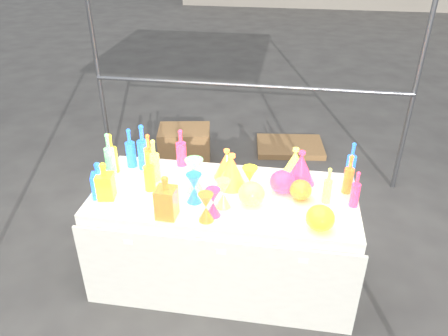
# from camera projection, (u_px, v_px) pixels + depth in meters

# --- Properties ---
(ground) EXTENTS (80.00, 80.00, 0.00)m
(ground) POSITION_uv_depth(u_px,v_px,m) (224.00, 274.00, 3.36)
(ground) COLOR #615E5A
(ground) RESTS_ON ground
(display_table) EXTENTS (1.84, 0.83, 0.75)m
(display_table) POSITION_uv_depth(u_px,v_px,m) (224.00, 237.00, 3.17)
(display_table) COLOR white
(display_table) RESTS_ON ground
(cardboard_box_closed) EXTENTS (0.61, 0.49, 0.40)m
(cardboard_box_closed) POSITION_uv_depth(u_px,v_px,m) (185.00, 145.00, 4.79)
(cardboard_box_closed) COLOR #A87A4C
(cardboard_box_closed) RESTS_ON ground
(cardboard_box_flat) EXTENTS (0.82, 0.63, 0.07)m
(cardboard_box_flat) POSITION_uv_depth(u_px,v_px,m) (290.00, 147.00, 5.13)
(cardboard_box_flat) COLOR #A87A4C
(cardboard_box_flat) RESTS_ON ground
(bottle_0) EXTENTS (0.09, 0.09, 0.31)m
(bottle_0) POSITION_uv_depth(u_px,v_px,m) (112.00, 153.00, 3.16)
(bottle_0) COLOR #C44812
(bottle_0) RESTS_ON display_table
(bottle_1) EXTENTS (0.08, 0.08, 0.31)m
(bottle_1) POSITION_uv_depth(u_px,v_px,m) (130.00, 148.00, 3.23)
(bottle_1) COLOR #178140
(bottle_1) RESTS_ON display_table
(bottle_2) EXTENTS (0.08, 0.08, 0.31)m
(bottle_2) POSITION_uv_depth(u_px,v_px,m) (149.00, 154.00, 3.14)
(bottle_2) COLOR #FFA21A
(bottle_2) RESTS_ON display_table
(bottle_3) EXTENTS (0.09, 0.09, 0.29)m
(bottle_3) POSITION_uv_depth(u_px,v_px,m) (181.00, 148.00, 3.25)
(bottle_3) COLOR blue
(bottle_3) RESTS_ON display_table
(bottle_4) EXTENTS (0.10, 0.10, 0.32)m
(bottle_4) POSITION_uv_depth(u_px,v_px,m) (154.00, 160.00, 3.06)
(bottle_4) COLOR #125E72
(bottle_4) RESTS_ON display_table
(bottle_5) EXTENTS (0.08, 0.08, 0.33)m
(bottle_5) POSITION_uv_depth(u_px,v_px,m) (109.00, 154.00, 3.12)
(bottle_5) COLOR #CC28B4
(bottle_5) RESTS_ON display_table
(bottle_6) EXTENTS (0.08, 0.08, 0.29)m
(bottle_6) POSITION_uv_depth(u_px,v_px,m) (149.00, 171.00, 2.95)
(bottle_6) COLOR #C44812
(bottle_6) RESTS_ON display_table
(bottle_7) EXTENTS (0.10, 0.10, 0.36)m
(bottle_7) POSITION_uv_depth(u_px,v_px,m) (143.00, 147.00, 3.19)
(bottle_7) COLOR #178140
(bottle_7) RESTS_ON display_table
(decanter_0) EXTENTS (0.12, 0.12, 0.27)m
(decanter_0) POSITION_uv_depth(u_px,v_px,m) (105.00, 180.00, 2.87)
(decanter_0) COLOR #C44812
(decanter_0) RESTS_ON display_table
(decanter_1) EXTENTS (0.13, 0.13, 0.29)m
(decanter_1) POSITION_uv_depth(u_px,v_px,m) (166.00, 197.00, 2.69)
(decanter_1) COLOR #FFA21A
(decanter_1) RESTS_ON display_table
(decanter_2) EXTENTS (0.13, 0.13, 0.26)m
(decanter_2) POSITION_uv_depth(u_px,v_px,m) (99.00, 180.00, 2.89)
(decanter_2) COLOR #178140
(decanter_2) RESTS_ON display_table
(hourglass_0) EXTENTS (0.12, 0.12, 0.19)m
(hourglass_0) POSITION_uv_depth(u_px,v_px,m) (206.00, 207.00, 2.68)
(hourglass_0) COLOR #FFA21A
(hourglass_0) RESTS_ON display_table
(hourglass_1) EXTENTS (0.13, 0.13, 0.19)m
(hourglass_1) POSITION_uv_depth(u_px,v_px,m) (213.00, 202.00, 2.72)
(hourglass_1) COLOR blue
(hourglass_1) RESTS_ON display_table
(hourglass_2) EXTENTS (0.13, 0.13, 0.20)m
(hourglass_2) POSITION_uv_depth(u_px,v_px,m) (223.00, 194.00, 2.80)
(hourglass_2) COLOR #125E72
(hourglass_2) RESTS_ON display_table
(hourglass_3) EXTENTS (0.15, 0.15, 0.25)m
(hourglass_3) POSITION_uv_depth(u_px,v_px,m) (195.00, 176.00, 2.95)
(hourglass_3) COLOR #CC28B4
(hourglass_3) RESTS_ON display_table
(hourglass_4) EXTENTS (0.13, 0.13, 0.21)m
(hourglass_4) POSITION_uv_depth(u_px,v_px,m) (250.00, 181.00, 2.92)
(hourglass_4) COLOR #C44812
(hourglass_4) RESTS_ON display_table
(hourglass_5) EXTENTS (0.13, 0.13, 0.21)m
(hourglass_5) POSITION_uv_depth(u_px,v_px,m) (194.00, 188.00, 2.85)
(hourglass_5) COLOR #178140
(hourglass_5) RESTS_ON display_table
(globe_0) EXTENTS (0.23, 0.23, 0.14)m
(globe_0) POSITION_uv_depth(u_px,v_px,m) (320.00, 219.00, 2.62)
(globe_0) COLOR #C44812
(globe_0) RESTS_ON display_table
(globe_1) EXTENTS (0.19, 0.19, 0.14)m
(globe_1) POSITION_uv_depth(u_px,v_px,m) (252.00, 195.00, 2.84)
(globe_1) COLOR #125E72
(globe_1) RESTS_ON display_table
(globe_2) EXTENTS (0.19, 0.19, 0.12)m
(globe_2) POSITION_uv_depth(u_px,v_px,m) (301.00, 191.00, 2.90)
(globe_2) COLOR #FFA21A
(globe_2) RESTS_ON display_table
(globe_3) EXTENTS (0.19, 0.19, 0.14)m
(globe_3) POSITION_uv_depth(u_px,v_px,m) (282.00, 183.00, 2.96)
(globe_3) COLOR blue
(globe_3) RESTS_ON display_table
(lampshade_0) EXTENTS (0.24, 0.24, 0.25)m
(lampshade_0) POSITION_uv_depth(u_px,v_px,m) (232.00, 170.00, 3.00)
(lampshade_0) COLOR yellow
(lampshade_0) RESTS_ON display_table
(lampshade_1) EXTENTS (0.20, 0.20, 0.22)m
(lampshade_1) POSITION_uv_depth(u_px,v_px,m) (227.00, 164.00, 3.11)
(lampshade_1) COLOR yellow
(lampshade_1) RESTS_ON display_table
(lampshade_2) EXTENTS (0.28, 0.28, 0.25)m
(lampshade_2) POSITION_uv_depth(u_px,v_px,m) (301.00, 167.00, 3.04)
(lampshade_2) COLOR blue
(lampshade_2) RESTS_ON display_table
(lampshade_3) EXTENTS (0.22, 0.22, 0.24)m
(lampshade_3) POSITION_uv_depth(u_px,v_px,m) (295.00, 163.00, 3.10)
(lampshade_3) COLOR #125E72
(lampshade_3) RESTS_ON display_table
(bottle_8) EXTENTS (0.07, 0.07, 0.29)m
(bottle_8) POSITION_uv_depth(u_px,v_px,m) (351.00, 161.00, 3.07)
(bottle_8) COLOR #178140
(bottle_8) RESTS_ON display_table
(bottle_9) EXTENTS (0.07, 0.07, 0.29)m
(bottle_9) POSITION_uv_depth(u_px,v_px,m) (349.00, 174.00, 2.93)
(bottle_9) COLOR #FFA21A
(bottle_9) RESTS_ON display_table
(bottle_10) EXTENTS (0.06, 0.06, 0.26)m
(bottle_10) POSITION_uv_depth(u_px,v_px,m) (356.00, 189.00, 2.79)
(bottle_10) COLOR blue
(bottle_10) RESTS_ON display_table
(bottle_11) EXTENTS (0.08, 0.08, 0.26)m
(bottle_11) POSITION_uv_depth(u_px,v_px,m) (328.00, 185.00, 2.83)
(bottle_11) COLOR #125E72
(bottle_11) RESTS_ON display_table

